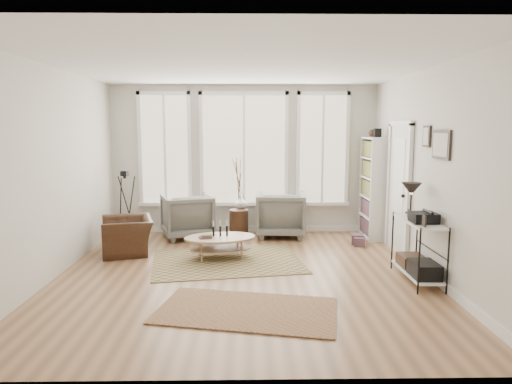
{
  "coord_description": "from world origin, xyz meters",
  "views": [
    {
      "loc": [
        0.08,
        -6.27,
        2.06
      ],
      "look_at": [
        0.2,
        0.6,
        1.1
      ],
      "focal_mm": 32.0,
      "sensor_mm": 36.0,
      "label": 1
    }
  ],
  "objects_px": {
    "accent_chair": "(128,236)",
    "coffee_table": "(220,241)",
    "bookcase": "(373,187)",
    "low_shelf": "(418,244)",
    "side_table": "(239,200)",
    "armchair_left": "(187,216)",
    "armchair_right": "(281,214)"
  },
  "relations": [
    {
      "from": "accent_chair",
      "to": "coffee_table",
      "type": "bearing_deg",
      "value": 60.52
    },
    {
      "from": "bookcase",
      "to": "coffee_table",
      "type": "height_order",
      "value": "bookcase"
    },
    {
      "from": "low_shelf",
      "to": "side_table",
      "type": "xyz_separation_m",
      "value": [
        -2.48,
        2.52,
        0.21
      ]
    },
    {
      "from": "accent_chair",
      "to": "armchair_left",
      "type": "bearing_deg",
      "value": 125.47
    },
    {
      "from": "armchair_left",
      "to": "coffee_table",
      "type": "bearing_deg",
      "value": 97.35
    },
    {
      "from": "armchair_right",
      "to": "armchair_left",
      "type": "bearing_deg",
      "value": 7.15
    },
    {
      "from": "bookcase",
      "to": "side_table",
      "type": "bearing_deg",
      "value": 179.91
    },
    {
      "from": "armchair_left",
      "to": "armchair_right",
      "type": "distance_m",
      "value": 1.79
    },
    {
      "from": "bookcase",
      "to": "armchair_right",
      "type": "relative_size",
      "value": 2.19
    },
    {
      "from": "armchair_right",
      "to": "bookcase",
      "type": "bearing_deg",
      "value": -179.13
    },
    {
      "from": "low_shelf",
      "to": "armchair_left",
      "type": "xyz_separation_m",
      "value": [
        -3.46,
        2.54,
        -0.1
      ]
    },
    {
      "from": "armchair_left",
      "to": "accent_chair",
      "type": "bearing_deg",
      "value": 33.1
    },
    {
      "from": "low_shelf",
      "to": "side_table",
      "type": "relative_size",
      "value": 0.87
    },
    {
      "from": "coffee_table",
      "to": "accent_chair",
      "type": "distance_m",
      "value": 1.6
    },
    {
      "from": "side_table",
      "to": "coffee_table",
      "type": "bearing_deg",
      "value": -100.89
    },
    {
      "from": "coffee_table",
      "to": "armchair_right",
      "type": "bearing_deg",
      "value": 54.73
    },
    {
      "from": "coffee_table",
      "to": "armchair_left",
      "type": "distance_m",
      "value": 1.61
    },
    {
      "from": "coffee_table",
      "to": "armchair_left",
      "type": "bearing_deg",
      "value": 116.1
    },
    {
      "from": "bookcase",
      "to": "low_shelf",
      "type": "distance_m",
      "value": 2.56
    },
    {
      "from": "bookcase",
      "to": "armchair_right",
      "type": "xyz_separation_m",
      "value": [
        -1.73,
        0.11,
        -0.53
      ]
    },
    {
      "from": "coffee_table",
      "to": "side_table",
      "type": "bearing_deg",
      "value": 79.11
    },
    {
      "from": "armchair_right",
      "to": "coffee_table",
      "type": "bearing_deg",
      "value": 59.09
    },
    {
      "from": "armchair_right",
      "to": "low_shelf",
      "type": "bearing_deg",
      "value": 126.84
    },
    {
      "from": "armchair_right",
      "to": "accent_chair",
      "type": "relative_size",
      "value": 1.03
    },
    {
      "from": "bookcase",
      "to": "armchair_left",
      "type": "bearing_deg",
      "value": 179.71
    },
    {
      "from": "bookcase",
      "to": "armchair_left",
      "type": "xyz_separation_m",
      "value": [
        -3.51,
        0.02,
        -0.54
      ]
    },
    {
      "from": "accent_chair",
      "to": "low_shelf",
      "type": "bearing_deg",
      "value": 54.9
    },
    {
      "from": "bookcase",
      "to": "side_table",
      "type": "xyz_separation_m",
      "value": [
        -2.53,
        0.0,
        -0.23
      ]
    },
    {
      "from": "coffee_table",
      "to": "armchair_right",
      "type": "relative_size",
      "value": 1.32
    },
    {
      "from": "low_shelf",
      "to": "coffee_table",
      "type": "height_order",
      "value": "low_shelf"
    },
    {
      "from": "low_shelf",
      "to": "accent_chair",
      "type": "relative_size",
      "value": 1.43
    },
    {
      "from": "low_shelf",
      "to": "side_table",
      "type": "bearing_deg",
      "value": 134.47
    }
  ]
}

